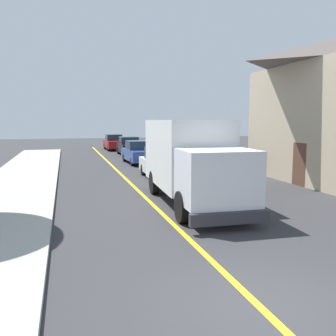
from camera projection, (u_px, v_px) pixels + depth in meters
The scene contains 8 objects.
ground_plane at pixel (260, 308), 6.15m from camera, with size 120.00×120.00×0.00m, color #303033.
centre_line_yellow at pixel (141, 194), 15.67m from camera, with size 0.16×56.00×0.01m, color gold.
box_truck at pixel (191, 158), 13.73m from camera, with size 2.74×7.29×3.20m.
parked_car_near at pixel (162, 164), 19.71m from camera, with size 1.89×4.44×1.67m.
parked_car_mid at pixel (138, 153), 26.59m from camera, with size 1.93×4.45×1.67m.
parked_car_far at pixel (129, 146), 32.97m from camera, with size 1.83×4.41×1.67m.
parked_car_furthest at pixel (114, 143), 38.51m from camera, with size 1.89×4.44×1.67m.
parked_van_across at pixel (211, 161), 21.26m from camera, with size 1.85×4.42×1.67m.
Camera 1 is at (-3.12, -5.11, 3.20)m, focal length 38.29 mm.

